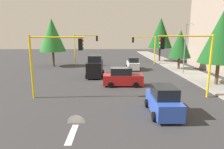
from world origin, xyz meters
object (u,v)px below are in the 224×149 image
car_white (133,64)px  tree_roadside_mid (180,44)px  car_red (122,78)px  car_blue (163,101)px  delivery_van_black (95,67)px  traffic_signal_near_left (189,53)px  tree_roadside_far (161,33)px  traffic_signal_near_right (53,54)px  street_lamp_curbside (186,43)px  traffic_signal_far_left (145,44)px  tree_opposite_side (52,35)px  tree_roadside_near (221,37)px  traffic_signal_far_right (84,43)px

car_white → tree_roadside_mid: bearing=88.1°
car_red → car_blue: (7.57, 2.27, -0.00)m
delivery_van_black → traffic_signal_near_left: bearing=43.5°
tree_roadside_far → car_white: size_ratio=2.16×
traffic_signal_near_right → street_lamp_curbside: bearing=122.9°
traffic_signal_far_left → delivery_van_black: traffic_signal_far_left is taller
tree_opposite_side → tree_roadside_mid: bearing=79.2°
traffic_signal_near_left → tree_opposite_side: (-18.00, -16.65, 1.63)m
tree_roadside_mid → car_white: bearing=-91.9°
traffic_signal_near_left → car_white: 14.83m
car_white → tree_roadside_far: bearing=145.2°
tree_roadside_far → street_lamp_curbside: bearing=-1.2°
traffic_signal_near_right → delivery_van_black: traffic_signal_near_right is taller
car_red → street_lamp_curbside: bearing=122.5°
car_white → tree_roadside_near: bearing=37.2°
traffic_signal_near_left → traffic_signal_near_right: bearing=-90.0°
tree_opposite_side → delivery_van_black: bearing=42.0°
tree_roadside_far → car_blue: bearing=-14.0°
traffic_signal_far_left → car_white: size_ratio=1.28×
tree_roadside_mid → delivery_van_black: 14.11m
delivery_van_black → car_white: size_ratio=1.16×
tree_roadside_mid → traffic_signal_near_left: bearing=-17.3°
traffic_signal_near_left → street_lamp_curbside: bearing=159.7°
car_white → traffic_signal_far_right: bearing=-124.4°
tree_roadside_near → street_lamp_curbside: bearing=-167.0°
car_white → traffic_signal_far_left: bearing=153.1°
street_lamp_curbside → car_red: street_lamp_curbside is taller
delivery_van_black → car_red: bearing=33.3°
traffic_signal_far_left → tree_roadside_far: (-4.00, 3.86, 2.12)m
tree_roadside_near → tree_roadside_far: 20.04m
traffic_signal_far_left → tree_roadside_mid: 7.42m
traffic_signal_far_right → car_blue: size_ratio=1.43×
traffic_signal_near_right → car_white: bearing=149.6°
tree_roadside_far → tree_roadside_near: bearing=2.9°
tree_opposite_side → car_blue: size_ratio=2.12×
street_lamp_curbside → tree_roadside_near: bearing=13.0°
tree_roadside_mid → tree_roadside_far: (-10.00, -0.50, 1.83)m
car_red → traffic_signal_near_left: bearing=52.8°
tree_roadside_near → delivery_van_black: 14.81m
traffic_signal_far_right → street_lamp_curbside: bearing=55.1°
street_lamp_curbside → car_blue: size_ratio=1.79×
traffic_signal_near_left → delivery_van_black: size_ratio=1.12×
street_lamp_curbside → car_blue: bearing=-26.4°
street_lamp_curbside → tree_roadside_near: 5.81m
traffic_signal_far_left → tree_roadside_far: tree_roadside_far is taller
traffic_signal_far_left → delivery_van_black: 14.14m
tree_opposite_side → tree_roadside_far: bearing=106.3°
traffic_signal_far_left → car_blue: bearing=-7.2°
traffic_signal_far_right → tree_roadside_near: tree_roadside_near is taller
tree_opposite_side → car_red: 18.61m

